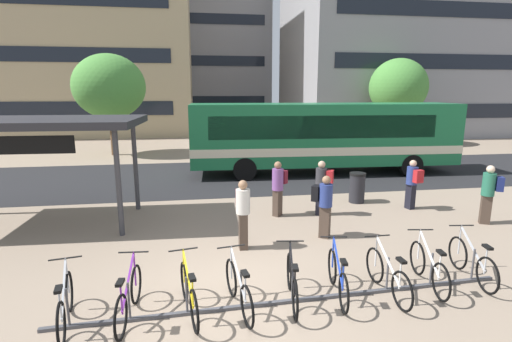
{
  "coord_description": "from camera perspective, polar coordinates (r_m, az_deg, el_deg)",
  "views": [
    {
      "loc": [
        -0.61,
        -6.4,
        3.76
      ],
      "look_at": [
        1.06,
        4.47,
        1.43
      ],
      "focal_mm": 26.66,
      "sensor_mm": 36.0,
      "label": 1
    }
  ],
  "objects": [
    {
      "name": "bus_lane_asphalt",
      "position": [
        17.09,
        -6.45,
        -0.83
      ],
      "size": [
        80.0,
        7.2,
        0.01
      ],
      "primitive_type": "cube",
      "color": "#232326",
      "rests_on": "ground"
    },
    {
      "name": "commuter_navy_pack_1",
      "position": [
        12.66,
        31.61,
        -2.53
      ],
      "size": [
        0.6,
        0.51,
        1.71
      ],
      "rotation": [
        0.0,
        0.0,
        2.67
      ],
      "color": "#47382D",
      "rests_on": "ground"
    },
    {
      "name": "building_left_wing",
      "position": [
        40.5,
        -27.98,
        19.54
      ],
      "size": [
        23.6,
        13.28,
        20.08
      ],
      "color": "tan",
      "rests_on": "ground"
    },
    {
      "name": "street_tree_0",
      "position": [
        28.96,
        20.55,
        11.69
      ],
      "size": [
        3.97,
        3.97,
        5.98
      ],
      "color": "brown",
      "rests_on": "ground"
    },
    {
      "name": "commuter_black_pack_5",
      "position": [
        9.95,
        10.2,
        -4.63
      ],
      "size": [
        0.6,
        0.55,
        1.66
      ],
      "rotation": [
        0.0,
        0.0,
        5.68
      ],
      "color": "#47382D",
      "rests_on": "ground"
    },
    {
      "name": "building_right_wing",
      "position": [
        39.3,
        21.91,
        21.87
      ],
      "size": [
        20.57,
        13.2,
        22.16
      ],
      "color": "gray",
      "rests_on": "ground"
    },
    {
      "name": "parked_bicycle_silver_3",
      "position": [
        6.9,
        -2.63,
        -17.34
      ],
      "size": [
        0.52,
        1.71,
        0.99
      ],
      "rotation": [
        0.0,
        0.0,
        1.74
      ],
      "color": "black",
      "rests_on": "ground"
    },
    {
      "name": "parked_bicycle_blue_5",
      "position": [
        7.44,
        12.15,
        -15.32
      ],
      "size": [
        0.52,
        1.71,
        0.99
      ],
      "rotation": [
        0.0,
        0.0,
        1.42
      ],
      "color": "black",
      "rests_on": "ground"
    },
    {
      "name": "commuter_maroon_pack_2",
      "position": [
        11.52,
        3.37,
        -2.08
      ],
      "size": [
        0.59,
        0.59,
        1.7
      ],
      "rotation": [
        0.0,
        0.0,
        3.92
      ],
      "color": "#47382D",
      "rests_on": "ground"
    },
    {
      "name": "city_bus",
      "position": [
        17.74,
        10.3,
        5.33
      ],
      "size": [
        12.12,
        3.08,
        3.2
      ],
      "rotation": [
        0.0,
        0.0,
        -0.04
      ],
      "color": "#196B3D",
      "rests_on": "ground"
    },
    {
      "name": "parked_bicycle_silver_8",
      "position": [
        8.98,
        29.65,
        -11.78
      ],
      "size": [
        0.52,
        1.72,
        0.99
      ],
      "rotation": [
        0.0,
        0.0,
        1.45
      ],
      "color": "black",
      "rests_on": "ground"
    },
    {
      "name": "commuter_red_pack_3",
      "position": [
        11.73,
        9.91,
        -1.94
      ],
      "size": [
        0.6,
        0.52,
        1.69
      ],
      "rotation": [
        0.0,
        0.0,
        2.64
      ],
      "color": "black",
      "rests_on": "ground"
    },
    {
      "name": "commuter_maroon_pack_4",
      "position": [
        9.13,
        -1.99,
        -5.74
      ],
      "size": [
        0.34,
        0.52,
        1.71
      ],
      "rotation": [
        0.0,
        0.0,
        4.72
      ],
      "color": "#47382D",
      "rests_on": "ground"
    },
    {
      "name": "parked_bicycle_purple_1",
      "position": [
        6.99,
        -18.53,
        -17.59
      ],
      "size": [
        0.52,
        1.72,
        0.99
      ],
      "rotation": [
        0.0,
        0.0,
        1.5
      ],
      "color": "black",
      "rests_on": "ground"
    },
    {
      "name": "parked_bicycle_white_6",
      "position": [
        7.74,
        19.14,
        -14.62
      ],
      "size": [
        0.52,
        1.72,
        0.99
      ],
      "rotation": [
        0.0,
        0.0,
        1.59
      ],
      "color": "black",
      "rests_on": "ground"
    },
    {
      "name": "transit_shelter",
      "position": [
        12.13,
        -31.36,
        5.79
      ],
      "size": [
        6.11,
        3.3,
        3.02
      ],
      "rotation": [
        0.0,
        0.0,
        -0.03
      ],
      "color": "#38383D",
      "rests_on": "ground"
    },
    {
      "name": "parked_bicycle_white_7",
      "position": [
        8.34,
        24.47,
        -13.06
      ],
      "size": [
        0.52,
        1.71,
        0.99
      ],
      "rotation": [
        0.0,
        0.0,
        1.43
      ],
      "color": "black",
      "rests_on": "ground"
    },
    {
      "name": "building_centre_block",
      "position": [
        49.21,
        -7.51,
        17.69
      ],
      "size": [
        14.5,
        10.41,
        17.54
      ],
      "color": "gray",
      "rests_on": "ground"
    },
    {
      "name": "street_tree_1",
      "position": [
        24.01,
        -21.16,
        11.72
      ],
      "size": [
        4.09,
        4.09,
        5.85
      ],
      "color": "brown",
      "rests_on": "ground"
    },
    {
      "name": "bike_rack",
      "position": [
        7.27,
        5.46,
        -18.41
      ],
      "size": [
        8.42,
        0.54,
        0.7
      ],
      "rotation": [
        0.0,
        0.0,
        0.05
      ],
      "color": "#47474C",
      "rests_on": "ground"
    },
    {
      "name": "parked_bicycle_black_4",
      "position": [
        7.13,
        5.44,
        -16.37
      ],
      "size": [
        0.52,
        1.71,
        0.99
      ],
      "rotation": [
        0.0,
        0.0,
        1.43
      ],
      "color": "black",
      "rests_on": "ground"
    },
    {
      "name": "trash_bin",
      "position": [
        13.46,
        14.93,
        -2.41
      ],
      "size": [
        0.55,
        0.55,
        1.03
      ],
      "color": "#232328",
      "rests_on": "ground"
    },
    {
      "name": "commuter_red_pack_0",
      "position": [
        13.16,
        22.44,
        -1.42
      ],
      "size": [
        0.42,
        0.58,
        1.61
      ],
      "rotation": [
        0.0,
        0.0,
        1.79
      ],
      "color": "black",
      "rests_on": "ground"
    },
    {
      "name": "parked_bicycle_yellow_2",
      "position": [
        6.88,
        -10.03,
        -17.65
      ],
      "size": [
        0.53,
        1.7,
        0.99
      ],
      "rotation": [
        0.0,
        0.0,
        1.76
      ],
      "color": "black",
      "rests_on": "ground"
    },
    {
      "name": "ground",
      "position": [
        7.45,
        -3.0,
        -18.38
      ],
      "size": [
        200.0,
        200.0,
        0.0
      ],
      "primitive_type": "plane",
      "color": "gray"
    },
    {
      "name": "parked_bicycle_silver_0",
      "position": [
        7.16,
        -26.71,
        -17.55
      ],
      "size": [
        0.54,
        1.7,
        0.99
      ],
      "rotation": [
        0.0,
        0.0,
        1.76
      ],
      "color": "black",
      "rests_on": "ground"
    }
  ]
}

